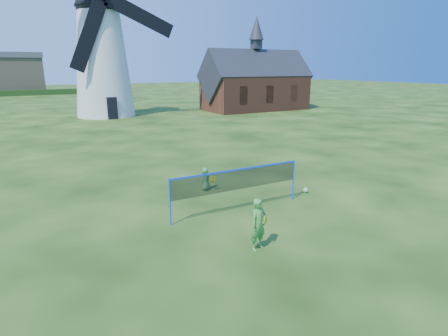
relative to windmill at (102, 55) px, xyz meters
name	(u,v)px	position (x,y,z in m)	size (l,w,h in m)	color
ground	(226,213)	(-2.19, -29.37, -6.14)	(220.00, 220.00, 0.00)	black
windmill	(102,55)	(0.00, 0.00, 0.00)	(13.74, 5.84, 18.14)	white
chapel	(255,84)	(16.91, -2.47, -3.17)	(12.47, 6.05, 10.54)	brown
badminton_net	(237,180)	(-1.73, -29.35, -5.00)	(5.05, 0.05, 1.55)	blue
player_girl	(259,224)	(-2.68, -32.09, -5.40)	(0.73, 0.48, 1.49)	green
player_boy	(206,179)	(-1.67, -26.72, -5.66)	(0.64, 0.47, 0.96)	#428741
play_ball	(306,190)	(1.73, -29.01, -6.03)	(0.22, 0.22, 0.22)	green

